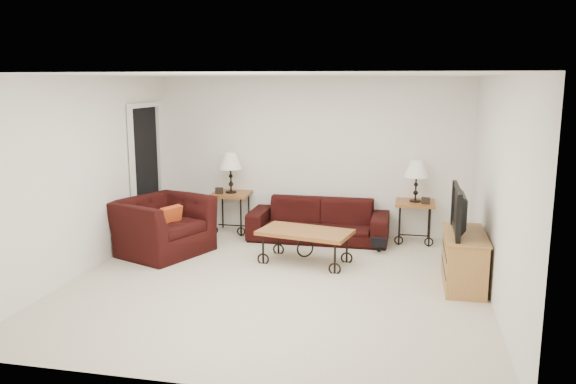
# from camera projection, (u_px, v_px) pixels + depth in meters

# --- Properties ---
(ground) EXTENTS (5.00, 5.00, 0.00)m
(ground) POSITION_uv_depth(u_px,v_px,m) (276.00, 282.00, 7.06)
(ground) COLOR beige
(ground) RESTS_ON ground
(wall_back) EXTENTS (5.00, 0.02, 2.50)m
(wall_back) POSITION_uv_depth(u_px,v_px,m) (311.00, 156.00, 9.23)
(wall_back) COLOR white
(wall_back) RESTS_ON ground
(wall_front) EXTENTS (5.00, 0.02, 2.50)m
(wall_front) POSITION_uv_depth(u_px,v_px,m) (201.00, 237.00, 4.43)
(wall_front) COLOR white
(wall_front) RESTS_ON ground
(wall_left) EXTENTS (0.02, 5.00, 2.50)m
(wall_left) POSITION_uv_depth(u_px,v_px,m) (85.00, 175.00, 7.34)
(wall_left) COLOR white
(wall_left) RESTS_ON ground
(wall_right) EXTENTS (0.02, 5.00, 2.50)m
(wall_right) POSITION_uv_depth(u_px,v_px,m) (497.00, 191.00, 6.31)
(wall_right) COLOR white
(wall_right) RESTS_ON ground
(ceiling) EXTENTS (5.00, 5.00, 0.00)m
(ceiling) POSITION_uv_depth(u_px,v_px,m) (275.00, 75.00, 6.59)
(ceiling) COLOR white
(ceiling) RESTS_ON wall_back
(doorway) EXTENTS (0.08, 0.94, 2.04)m
(doorway) POSITION_uv_depth(u_px,v_px,m) (146.00, 173.00, 8.96)
(doorway) COLOR black
(doorway) RESTS_ON ground
(sofa) EXTENTS (2.14, 0.84, 0.62)m
(sofa) POSITION_uv_depth(u_px,v_px,m) (319.00, 220.00, 8.90)
(sofa) COLOR black
(sofa) RESTS_ON ground
(side_table_left) EXTENTS (0.62, 0.62, 0.65)m
(side_table_left) POSITION_uv_depth(u_px,v_px,m) (231.00, 212.00, 9.37)
(side_table_left) COLOR #995727
(side_table_left) RESTS_ON ground
(side_table_right) EXTENTS (0.58, 0.58, 0.63)m
(side_table_right) POSITION_uv_depth(u_px,v_px,m) (414.00, 222.00, 8.78)
(side_table_right) COLOR #995727
(side_table_right) RESTS_ON ground
(lamp_left) EXTENTS (0.39, 0.39, 0.65)m
(lamp_left) POSITION_uv_depth(u_px,v_px,m) (231.00, 173.00, 9.25)
(lamp_left) COLOR black
(lamp_left) RESTS_ON side_table_left
(lamp_right) EXTENTS (0.36, 0.36, 0.63)m
(lamp_right) POSITION_uv_depth(u_px,v_px,m) (416.00, 181.00, 8.66)
(lamp_right) COLOR black
(lamp_right) RESTS_ON side_table_right
(photo_frame_left) EXTENTS (0.13, 0.05, 0.11)m
(photo_frame_left) POSITION_uv_depth(u_px,v_px,m) (219.00, 191.00, 9.19)
(photo_frame_left) COLOR black
(photo_frame_left) RESTS_ON side_table_left
(photo_frame_right) EXTENTS (0.13, 0.04, 0.11)m
(photo_frame_right) POSITION_uv_depth(u_px,v_px,m) (426.00, 201.00, 8.53)
(photo_frame_right) COLOR black
(photo_frame_right) RESTS_ON side_table_right
(coffee_table) EXTENTS (1.32, 0.89, 0.46)m
(coffee_table) POSITION_uv_depth(u_px,v_px,m) (305.00, 247.00, 7.78)
(coffee_table) COLOR #995727
(coffee_table) RESTS_ON ground
(armchair) EXTENTS (1.45, 1.54, 0.79)m
(armchair) POSITION_uv_depth(u_px,v_px,m) (162.00, 226.00, 8.21)
(armchair) COLOR black
(armchair) RESTS_ON ground
(throw_pillow) EXTENTS (0.22, 0.37, 0.36)m
(throw_pillow) POSITION_uv_depth(u_px,v_px,m) (170.00, 219.00, 8.11)
(throw_pillow) COLOR red
(throw_pillow) RESTS_ON armchair
(tv_stand) EXTENTS (0.45, 1.08, 0.65)m
(tv_stand) POSITION_uv_depth(u_px,v_px,m) (464.00, 260.00, 6.91)
(tv_stand) COLOR #B37D42
(tv_stand) RESTS_ON ground
(television) EXTENTS (0.13, 0.97, 0.56)m
(television) POSITION_uv_depth(u_px,v_px,m) (465.00, 210.00, 6.80)
(television) COLOR black
(television) RESTS_ON tv_stand
(backpack) EXTENTS (0.37, 0.30, 0.43)m
(backpack) POSITION_uv_depth(u_px,v_px,m) (379.00, 238.00, 8.28)
(backpack) COLOR black
(backpack) RESTS_ON ground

